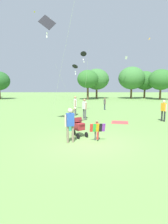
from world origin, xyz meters
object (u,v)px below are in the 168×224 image
Objects in this scene: person_adult_flyer at (70,122)px; person_sitting_far at (76,104)px; stroller at (78,125)px; picnic_blanket at (120,122)px; kite_orange_delta at (75,67)px; kite_green_novelty at (84,55)px; person_couple_left at (85,107)px; child_with_butterfly_kite at (97,129)px; person_red_shirt at (164,109)px; kite_adult_black at (48,26)px; person_kid_running at (105,103)px; cooler_box at (71,127)px.

person_sitting_far reaches higher than person_adult_flyer.
person_adult_flyer reaches higher than stroller.
picnic_blanket is at bearing -43.21° from person_sitting_far.
kite_green_novelty is at bearing -58.77° from kite_orange_delta.
person_adult_flyer is 6.46m from person_couple_left.
kite_orange_delta is at bearing 121.23° from kite_green_novelty.
child_with_butterfly_kite is 7.28m from person_red_shirt.
kite_adult_black is 6.45m from person_couple_left.
person_red_shirt is at bearing -22.35° from person_sitting_far.
stroller reaches higher than picnic_blanket.
person_adult_flyer is at bearing -96.15° from person_couple_left.
child_with_butterfly_kite is 1.39m from person_adult_flyer.
child_with_butterfly_kite is 6.13m from person_couple_left.
stroller is 0.81× the size of person_kid_running.
person_couple_left is (0.81, -1.66, -0.06)m from person_sitting_far.
stroller is at bearing -86.33° from person_sitting_far.
person_sitting_far is at bearing 115.89° from person_couple_left.
child_with_butterfly_kite is at bearing -113.32° from picnic_blanket.
person_red_shirt is 7.22m from person_sitting_far.
person_kid_running is 2.91× the size of cooler_box.
person_kid_running is at bearing 76.40° from person_adult_flyer.
kite_adult_black is 4.42× the size of person_couple_left.
person_kid_running is at bearing 82.11° from child_with_butterfly_kite.
person_adult_flyer is 12.36m from person_kid_running.
child_with_butterfly_kite is at bearing -50.52° from kite_adult_black.
person_adult_flyer is 6.85m from kite_adult_black.
picnic_blanket is at bearing 52.45° from stroller.
kite_orange_delta is 4.08× the size of picnic_blanket.
kite_orange_delta is 10.68× the size of cooler_box.
child_with_butterfly_kite is 0.94× the size of stroller.
kite_adult_black reaches higher than person_sitting_far.
picnic_blanket is at bearing -61.30° from kite_orange_delta.
picnic_blanket is (3.37, -3.17, -1.01)m from person_sitting_far.
kite_adult_black is at bearing -119.10° from person_kid_running.
person_kid_running is at bearing 10.76° from kite_orange_delta.
stroller is at bearing 73.31° from person_adult_flyer.
person_adult_flyer is at bearing -123.54° from picnic_blanket.
kite_adult_black reaches higher than stroller.
stroller is 7.00m from person_sitting_far.
person_kid_running is at bearing 68.39° from person_couple_left.
kite_green_novelty reaches higher than person_red_shirt.
person_red_shirt is at bearing 23.24° from cooler_box.
stroller is at bearing -54.66° from kite_adult_black.
child_with_butterfly_kite is 11.84m from kite_orange_delta.
child_with_butterfly_kite reaches higher than cooler_box.
kite_green_novelty reaches higher than person_couple_left.
kite_orange_delta is 4.96m from person_kid_running.
cooler_box is at bearing -144.08° from picnic_blanket.
person_couple_left is (2.32, 2.55, -5.45)m from kite_adult_black.
cooler_box is (-6.69, -2.87, -0.77)m from person_red_shirt.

